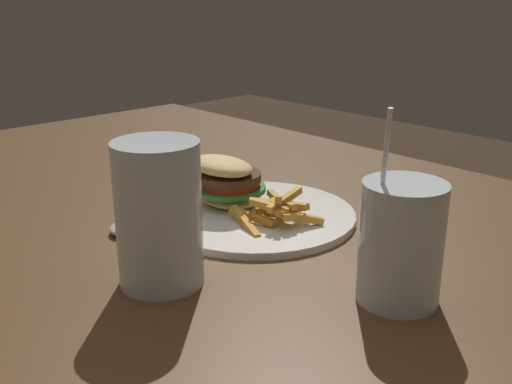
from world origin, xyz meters
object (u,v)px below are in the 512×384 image
object	(u,v)px
meal_plate_near	(245,200)
beer_glass	(159,219)
juice_glass	(400,247)
spoon	(126,226)

from	to	relation	value
meal_plate_near	beer_glass	distance (m)	0.23
beer_glass	meal_plate_near	bearing A→B (deg)	-66.37
beer_glass	juice_glass	size ratio (longest dim) A/B	0.78
meal_plate_near	spoon	distance (m)	0.17
meal_plate_near	juice_glass	world-z (taller)	juice_glass
spoon	meal_plate_near	bearing A→B (deg)	109.67
meal_plate_near	spoon	xyz separation A→B (m)	(0.07, 0.15, -0.02)
beer_glass	spoon	world-z (taller)	beer_glass
beer_glass	juice_glass	xyz separation A→B (m)	(-0.20, -0.16, -0.01)
meal_plate_near	spoon	world-z (taller)	meal_plate_near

